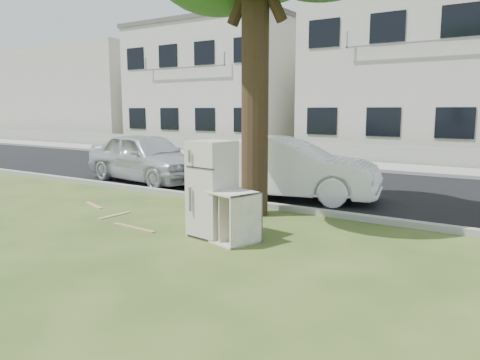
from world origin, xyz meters
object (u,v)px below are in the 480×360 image
Objects in this scene: fridge at (212,189)px; car_left at (147,157)px; car_center at (285,168)px; cabinet at (226,215)px.

fridge reaches higher than car_left.
car_center is 1.04× the size of car_left.
car_center is 4.59m from car_left.
cabinet is 6.65m from car_left.
cabinet is (0.32, -0.05, -0.39)m from fridge.
cabinet is at bearing -114.93° from car_left.
car_center reaches higher than car_left.
cabinet is 3.79m from car_center.
fridge is 0.36× the size of car_center.
car_left is (-5.49, 3.73, 0.31)m from cabinet.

